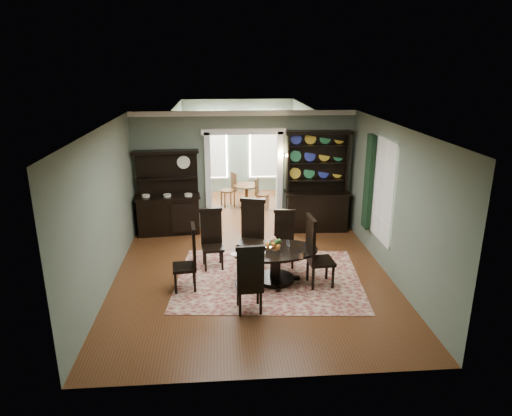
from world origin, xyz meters
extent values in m
cube|color=#5A3517|center=(0.00, 0.00, -0.01)|extent=(5.50, 6.00, 0.01)
cube|color=silver|center=(0.00, 0.00, 3.00)|extent=(5.50, 6.00, 0.01)
cube|color=slate|center=(-2.75, 0.00, 1.50)|extent=(0.01, 6.00, 3.00)
cube|color=slate|center=(2.75, 0.00, 1.50)|extent=(0.01, 6.00, 3.00)
cube|color=slate|center=(0.00, -3.00, 1.50)|extent=(5.50, 0.01, 3.00)
cube|color=slate|center=(-1.83, 3.00, 1.50)|extent=(1.85, 0.01, 3.00)
cube|color=slate|center=(1.83, 3.00, 1.50)|extent=(1.85, 0.01, 3.00)
cube|color=slate|center=(0.00, 3.00, 2.75)|extent=(1.80, 0.01, 0.50)
cube|color=white|center=(0.00, 2.95, 2.94)|extent=(5.50, 0.10, 0.12)
cube|color=#5A3517|center=(0.00, 4.75, -0.01)|extent=(3.50, 3.50, 0.01)
cube|color=silver|center=(0.00, 4.75, 3.00)|extent=(3.50, 3.50, 0.01)
cube|color=slate|center=(-1.75, 4.75, 1.50)|extent=(0.01, 3.50, 3.00)
cube|color=slate|center=(1.75, 4.75, 1.50)|extent=(0.01, 3.50, 3.00)
cube|color=slate|center=(0.00, 6.50, 1.50)|extent=(3.50, 0.01, 3.00)
cube|color=white|center=(-0.85, 6.45, 1.55)|extent=(1.05, 0.06, 2.20)
cube|color=white|center=(0.85, 6.45, 1.55)|extent=(1.05, 0.06, 2.20)
cube|color=white|center=(-0.90, 3.00, 1.25)|extent=(0.14, 0.25, 2.50)
cube|color=white|center=(0.90, 3.00, 1.25)|extent=(0.14, 0.25, 2.50)
cube|color=white|center=(0.00, 3.00, 2.50)|extent=(2.08, 0.25, 0.14)
cube|color=white|center=(2.74, 0.60, 1.60)|extent=(0.02, 1.10, 2.00)
cube|color=white|center=(2.73, 0.60, 1.60)|extent=(0.01, 1.22, 2.12)
cube|color=black|center=(2.65, 1.28, 1.60)|extent=(0.10, 0.35, 2.10)
cube|color=gold|center=(0.95, 2.92, 1.85)|extent=(0.08, 0.05, 0.18)
sphere|color=#FFD88C|center=(0.85, 2.77, 1.93)|extent=(0.07, 0.07, 0.07)
sphere|color=#FFD88C|center=(1.05, 2.77, 1.93)|extent=(0.07, 0.07, 0.07)
cube|color=maroon|center=(0.32, -0.03, 0.01)|extent=(3.84, 3.10, 0.01)
ellipsoid|color=black|center=(0.44, -0.11, 0.64)|extent=(1.80, 1.26, 0.04)
cylinder|color=black|center=(0.44, -0.11, 0.61)|extent=(1.74, 1.74, 0.03)
cylinder|color=black|center=(0.44, -0.11, 0.34)|extent=(0.21, 0.21, 0.58)
cylinder|color=black|center=(0.44, -0.11, 0.04)|extent=(0.74, 0.74, 0.09)
cylinder|color=white|center=(0.41, -0.12, 0.69)|extent=(0.32, 0.32, 0.06)
cube|color=black|center=(-0.79, 0.60, 0.44)|extent=(0.49, 0.47, 0.06)
cube|color=black|center=(-0.81, 0.79, 0.83)|extent=(0.45, 0.10, 0.75)
cube|color=black|center=(-0.81, 0.79, 1.21)|extent=(0.49, 0.13, 0.08)
cylinder|color=black|center=(-0.94, 0.40, 0.22)|extent=(0.05, 0.05, 0.44)
cylinder|color=black|center=(-0.59, 0.44, 0.22)|extent=(0.05, 0.05, 0.44)
cylinder|color=black|center=(-0.98, 0.75, 0.22)|extent=(0.05, 0.05, 0.44)
cylinder|color=black|center=(-0.64, 0.79, 0.22)|extent=(0.05, 0.05, 0.44)
cube|color=black|center=(0.01, 0.69, 0.50)|extent=(0.61, 0.60, 0.06)
cube|color=black|center=(0.07, 0.90, 0.93)|extent=(0.49, 0.19, 0.84)
cube|color=black|center=(0.07, 0.90, 1.36)|extent=(0.54, 0.23, 0.09)
cylinder|color=black|center=(-0.23, 0.56, 0.25)|extent=(0.05, 0.05, 0.50)
cylinder|color=black|center=(0.14, 0.45, 0.25)|extent=(0.05, 0.05, 0.50)
cylinder|color=black|center=(-0.12, 0.93, 0.25)|extent=(0.05, 0.05, 0.50)
cylinder|color=black|center=(0.25, 0.82, 0.25)|extent=(0.05, 0.05, 0.50)
cube|color=black|center=(0.71, 0.58, 0.42)|extent=(0.46, 0.44, 0.06)
cube|color=black|center=(0.72, 0.76, 0.79)|extent=(0.42, 0.08, 0.72)
cube|color=black|center=(0.72, 0.76, 1.16)|extent=(0.46, 0.10, 0.07)
cylinder|color=black|center=(0.53, 0.43, 0.21)|extent=(0.05, 0.05, 0.42)
cylinder|color=black|center=(0.86, 0.40, 0.21)|extent=(0.05, 0.05, 0.42)
cylinder|color=black|center=(0.56, 0.76, 0.21)|extent=(0.05, 0.05, 0.42)
cylinder|color=black|center=(0.89, 0.73, 0.21)|extent=(0.05, 0.05, 0.42)
cube|color=black|center=(-1.31, -0.31, 0.45)|extent=(0.48, 0.49, 0.06)
cube|color=black|center=(-1.11, -0.29, 0.84)|extent=(0.10, 0.45, 0.76)
cube|color=black|center=(-1.11, -0.29, 1.23)|extent=(0.12, 0.49, 0.08)
cylinder|color=black|center=(-1.50, -0.15, 0.23)|extent=(0.05, 0.05, 0.45)
cylinder|color=black|center=(-1.46, -0.50, 0.23)|extent=(0.05, 0.05, 0.45)
cylinder|color=black|center=(-1.15, -0.11, 0.23)|extent=(0.05, 0.05, 0.45)
cylinder|color=black|center=(-1.11, -0.46, 0.23)|extent=(0.05, 0.05, 0.45)
cube|color=black|center=(1.28, -0.34, 0.50)|extent=(0.51, 0.53, 0.06)
cube|color=black|center=(1.07, -0.36, 0.93)|extent=(0.10, 0.50, 0.84)
cube|color=black|center=(1.07, -0.36, 1.36)|extent=(0.12, 0.54, 0.09)
cylinder|color=black|center=(1.49, -0.52, 0.25)|extent=(0.05, 0.05, 0.50)
cylinder|color=black|center=(1.46, -0.13, 0.25)|extent=(0.05, 0.05, 0.50)
cylinder|color=black|center=(1.10, -0.55, 0.25)|extent=(0.05, 0.05, 0.50)
cylinder|color=black|center=(1.07, -0.16, 0.25)|extent=(0.05, 0.05, 0.50)
cube|color=black|center=(-0.14, -1.18, 0.45)|extent=(0.48, 0.46, 0.06)
cube|color=black|center=(-0.13, -1.38, 0.85)|extent=(0.46, 0.08, 0.77)
cube|color=black|center=(-0.13, -1.38, 1.24)|extent=(0.50, 0.10, 0.08)
cylinder|color=black|center=(0.02, -0.99, 0.23)|extent=(0.05, 0.05, 0.45)
cylinder|color=black|center=(-0.33, -1.01, 0.23)|extent=(0.05, 0.05, 0.45)
cylinder|color=black|center=(0.04, -1.34, 0.23)|extent=(0.05, 0.05, 0.45)
cylinder|color=black|center=(-0.31, -1.37, 0.23)|extent=(0.05, 0.05, 0.45)
cube|color=black|center=(-1.91, 2.72, 0.47)|extent=(1.54, 0.66, 0.93)
cube|color=black|center=(-1.91, 2.72, 0.95)|extent=(1.63, 0.71, 0.05)
cube|color=black|center=(-1.91, 2.93, 1.51)|extent=(1.49, 0.22, 1.10)
cube|color=black|center=(-1.91, 2.83, 1.40)|extent=(1.46, 0.40, 0.04)
cube|color=black|center=(-1.91, 2.81, 2.05)|extent=(1.61, 0.48, 0.07)
cube|color=black|center=(1.82, 2.68, 0.49)|extent=(1.53, 0.60, 0.97)
cube|color=black|center=(1.82, 2.68, 0.98)|extent=(1.64, 0.65, 0.04)
cube|color=black|center=(1.82, 2.89, 1.73)|extent=(1.51, 0.12, 1.47)
cube|color=black|center=(1.09, 2.78, 1.73)|extent=(0.06, 0.28, 1.51)
cube|color=black|center=(2.55, 2.78, 1.73)|extent=(0.06, 0.28, 1.51)
cube|color=black|center=(1.82, 2.76, 2.48)|extent=(1.63, 0.41, 0.09)
cube|color=black|center=(1.82, 2.78, 1.30)|extent=(1.52, 0.34, 0.03)
cube|color=black|center=(1.82, 2.78, 1.73)|extent=(1.52, 0.34, 0.03)
cube|color=black|center=(1.82, 2.78, 2.16)|extent=(1.52, 0.34, 0.03)
cylinder|color=#4F3316|center=(0.15, 4.68, 0.67)|extent=(0.74, 0.74, 0.04)
cylinder|color=#4F3316|center=(0.15, 4.68, 0.34)|extent=(0.09, 0.09, 0.65)
cylinder|color=#4F3316|center=(0.15, 4.68, 0.03)|extent=(0.41, 0.41, 0.06)
cylinder|color=#4F3316|center=(-0.39, 4.82, 0.49)|extent=(0.43, 0.43, 0.04)
cube|color=#4F3316|center=(-0.21, 4.89, 0.76)|extent=(0.16, 0.38, 0.54)
cylinder|color=#4F3316|center=(-0.59, 4.91, 0.24)|extent=(0.04, 0.04, 0.49)
cylinder|color=#4F3316|center=(-0.48, 4.63, 0.24)|extent=(0.04, 0.04, 0.49)
cylinder|color=#4F3316|center=(-0.30, 5.02, 0.24)|extent=(0.04, 0.04, 0.49)
cylinder|color=#4F3316|center=(-0.20, 4.73, 0.24)|extent=(0.04, 0.04, 0.49)
cylinder|color=#4F3316|center=(0.61, 4.50, 0.43)|extent=(0.39, 0.39, 0.04)
cube|color=#4F3316|center=(0.45, 4.55, 0.67)|extent=(0.13, 0.34, 0.48)
cylinder|color=#4F3316|center=(0.70, 4.33, 0.22)|extent=(0.03, 0.03, 0.43)
cylinder|color=#4F3316|center=(0.78, 4.59, 0.22)|extent=(0.03, 0.03, 0.43)
cylinder|color=#4F3316|center=(0.45, 4.41, 0.22)|extent=(0.03, 0.03, 0.43)
cylinder|color=#4F3316|center=(0.53, 4.67, 0.22)|extent=(0.03, 0.03, 0.43)
camera|label=1|loc=(-0.58, -8.18, 4.13)|focal=32.00mm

